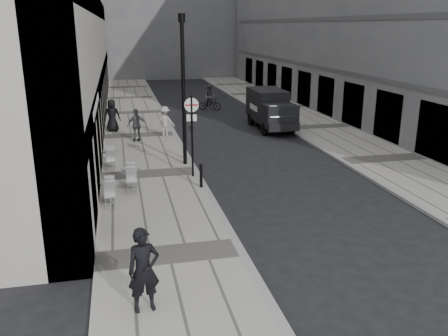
# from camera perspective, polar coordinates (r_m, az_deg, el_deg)

# --- Properties ---
(ground) EXTENTS (120.00, 120.00, 0.00)m
(ground) POSITION_cam_1_polar(r_m,az_deg,el_deg) (11.50, 5.28, -15.77)
(ground) COLOR black
(ground) RESTS_ON ground
(sidewalk) EXTENTS (4.00, 60.00, 0.12)m
(sidewalk) POSITION_cam_1_polar(r_m,az_deg,el_deg) (27.90, -10.04, 3.83)
(sidewalk) COLOR #9C968D
(sidewalk) RESTS_ON ground
(far_sidewalk) EXTENTS (4.00, 60.00, 0.12)m
(far_sidewalk) POSITION_cam_1_polar(r_m,az_deg,el_deg) (30.39, 11.20, 4.82)
(far_sidewalk) COLOR #9C968D
(far_sidewalk) RESTS_ON ground
(walking_man) EXTENTS (0.77, 0.57, 1.93)m
(walking_man) POSITION_cam_1_polar(r_m,az_deg,el_deg) (10.64, -9.64, -12.03)
(walking_man) COLOR black
(walking_man) RESTS_ON sidewalk
(sign_post) EXTENTS (0.58, 0.14, 3.39)m
(sign_post) POSITION_cam_1_polar(r_m,az_deg,el_deg) (19.39, -3.88, 5.16)
(sign_post) COLOR black
(sign_post) RESTS_ON sidewalk
(lamppost) EXTENTS (0.29, 0.29, 6.55)m
(lamppost) POSITION_cam_1_polar(r_m,az_deg,el_deg) (21.03, -4.93, 10.11)
(lamppost) COLOR black
(lamppost) RESTS_ON sidewalk
(bollard_near) EXTENTS (0.11, 0.11, 0.83)m
(bollard_near) POSITION_cam_1_polar(r_m,az_deg,el_deg) (22.52, -4.76, 2.19)
(bollard_near) COLOR black
(bollard_near) RESTS_ON sidewalk
(bollard_far) EXTENTS (0.12, 0.12, 0.88)m
(bollard_far) POSITION_cam_1_polar(r_m,az_deg,el_deg) (18.42, -2.77, -1.01)
(bollard_far) COLOR black
(bollard_far) RESTS_ON sidewalk
(panel_van) EXTENTS (1.95, 5.07, 2.37)m
(panel_van) POSITION_cam_1_polar(r_m,az_deg,el_deg) (29.59, 5.55, 7.26)
(panel_van) COLOR black
(panel_van) RESTS_ON ground
(cyclist) EXTENTS (1.84, 1.29, 1.88)m
(cyclist) POSITION_cam_1_polar(r_m,az_deg,el_deg) (36.32, -1.73, 8.13)
(cyclist) COLOR black
(cyclist) RESTS_ON ground
(pedestrian_a) EXTENTS (1.13, 0.70, 1.79)m
(pedestrian_a) POSITION_cam_1_polar(r_m,az_deg,el_deg) (26.18, -10.46, 5.10)
(pedestrian_a) COLOR #55555A
(pedestrian_a) RESTS_ON sidewalk
(pedestrian_b) EXTENTS (1.24, 0.95, 1.70)m
(pedestrian_b) POSITION_cam_1_polar(r_m,az_deg,el_deg) (27.20, -7.12, 5.59)
(pedestrian_b) COLOR #B8B3AA
(pedestrian_b) RESTS_ON sidewalk
(pedestrian_c) EXTENTS (1.03, 0.77, 1.91)m
(pedestrian_c) POSITION_cam_1_polar(r_m,az_deg,el_deg) (28.99, -13.31, 6.17)
(pedestrian_c) COLOR black
(pedestrian_c) RESTS_ON sidewalk
(cafe_table_near) EXTENTS (0.67, 1.52, 0.87)m
(cafe_table_near) POSITION_cam_1_polar(r_m,az_deg,el_deg) (17.32, -13.57, -2.65)
(cafe_table_near) COLOR #B5B5B8
(cafe_table_near) RESTS_ON sidewalk
(cafe_table_mid) EXTENTS (0.72, 1.63, 0.93)m
(cafe_table_mid) POSITION_cam_1_polar(r_m,az_deg,el_deg) (18.67, -11.09, -0.96)
(cafe_table_mid) COLOR #A4A4A6
(cafe_table_mid) RESTS_ON sidewalk
(cafe_table_far) EXTENTS (0.67, 1.52, 0.86)m
(cafe_table_far) POSITION_cam_1_polar(r_m,az_deg,el_deg) (21.65, -13.48, 1.25)
(cafe_table_far) COLOR silver
(cafe_table_far) RESTS_ON sidewalk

